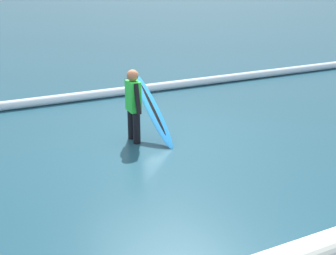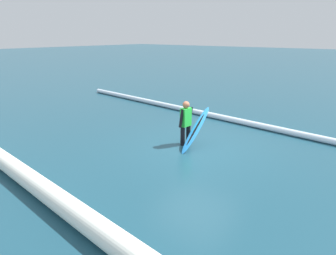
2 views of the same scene
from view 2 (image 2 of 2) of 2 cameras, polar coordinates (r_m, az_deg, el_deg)
name	(u,v)px [view 2 (image 2 of 2)]	position (r m, az deg, el deg)	size (l,w,h in m)	color
ground_plane	(198,147)	(9.10, 5.92, -3.80)	(144.70, 144.70, 0.00)	#1B4759
surfer	(186,121)	(9.06, 3.53, 1.35)	(0.22, 0.64, 1.40)	black
surfboard	(196,130)	(8.88, 5.49, -0.42)	(0.29, 1.45, 1.17)	#268CE5
wave_crest_foreground	(311,137)	(10.72, 26.31, -1.61)	(0.22, 0.22, 24.37)	white
wave_crest_midground	(78,214)	(5.75, -17.29, -16.07)	(0.43, 0.43, 18.57)	white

